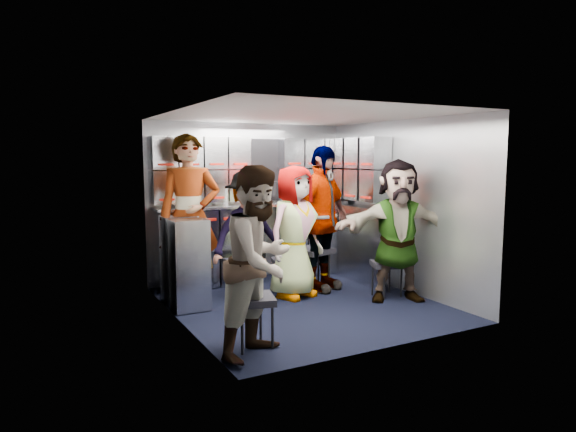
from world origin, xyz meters
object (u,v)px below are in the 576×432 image
jump_seat_center (287,263)px  attendant_arc_a (260,261)px  jump_seat_near_left (252,302)px  attendant_standing (190,218)px  attendant_arc_c (295,232)px  attendant_arc_e (398,230)px  jump_seat_near_right (387,266)px  attendant_arc_d (321,219)px  attendant_arc_b (249,235)px  jump_seat_mid_left (243,263)px  jump_seat_mid_right (313,252)px

jump_seat_center → attendant_arc_a: (-1.11, -1.62, 0.42)m
jump_seat_near_left → attendant_standing: attendant_standing is taller
attendant_arc_a → jump_seat_center: bearing=25.2°
jump_seat_near_left → jump_seat_center: 1.82m
attendant_standing → attendant_arc_a: attendant_standing is taller
jump_seat_center → attendant_arc_c: 0.44m
jump_seat_near_left → attendant_standing: bearing=90.3°
jump_seat_near_left → attendant_arc_e: 2.21m
attendant_standing → jump_seat_near_right: bearing=-12.5°
jump_seat_near_right → attendant_arc_d: attendant_arc_d is taller
attendant_arc_c → attendant_arc_d: size_ratio=0.87×
attendant_arc_b → attendant_arc_c: bearing=-29.1°
attendant_arc_d → attendant_arc_e: size_ratio=1.10×
jump_seat_mid_left → jump_seat_mid_right: 0.94m
attendant_arc_b → attendant_arc_e: attendant_arc_e is taller
jump_seat_near_left → attendant_arc_a: bearing=-90.0°
jump_seat_mid_left → attendant_arc_c: bearing=-35.6°
attendant_arc_a → attendant_arc_d: (1.55, 1.55, 0.10)m
jump_seat_near_left → jump_seat_mid_right: 2.19m
jump_seat_center → attendant_arc_b: size_ratio=0.29×
jump_seat_near_left → attendant_arc_c: bearing=48.5°
jump_seat_mid_right → attendant_arc_e: attendant_arc_e is taller
attendant_standing → jump_seat_mid_right: bearing=6.0°
jump_seat_near_right → attendant_standing: bearing=155.4°
jump_seat_center → jump_seat_mid_right: jump_seat_mid_right is taller
jump_seat_near_left → attendant_arc_b: size_ratio=0.31×
attendant_arc_d → jump_seat_near_right: bearing=-72.1°
attendant_arc_b → attendant_arc_d: (0.94, -0.06, 0.14)m
jump_seat_near_left → attendant_arc_d: (1.55, 1.37, 0.49)m
jump_seat_mid_left → attendant_arc_b: (0.00, -0.18, 0.36)m
attendant_standing → jump_seat_center: bearing=-2.1°
jump_seat_near_right → attendant_standing: size_ratio=0.23×
jump_seat_near_left → attendant_arc_b: attendant_arc_b is taller
jump_seat_mid_right → attendant_arc_b: 1.00m
attendant_arc_b → jump_seat_near_left: bearing=-122.3°
jump_seat_near_left → attendant_arc_a: attendant_arc_a is taller
jump_seat_mid_left → attendant_arc_a: (-0.61, -1.80, 0.41)m
jump_seat_mid_right → attendant_arc_c: attendant_arc_c is taller
attendant_standing → attendant_arc_a: 1.91m
attendant_arc_c → jump_seat_center: bearing=73.6°
jump_seat_center → jump_seat_near_right: 1.19m
jump_seat_center → jump_seat_near_right: jump_seat_center is taller
attendant_arc_c → attendant_arc_d: (0.44, 0.12, 0.12)m
attendant_standing → attendant_arc_e: attendant_standing is taller
jump_seat_near_left → jump_seat_mid_left: (0.61, 1.62, -0.01)m
attendant_arc_b → attendant_arc_e: size_ratio=0.92×
jump_seat_mid_right → jump_seat_near_right: bearing=-55.6°
jump_seat_mid_right → attendant_arc_b: bearing=-172.9°
jump_seat_mid_right → attendant_arc_e: bearing=-60.9°
jump_seat_center → attendant_standing: (-1.12, 0.28, 0.59)m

